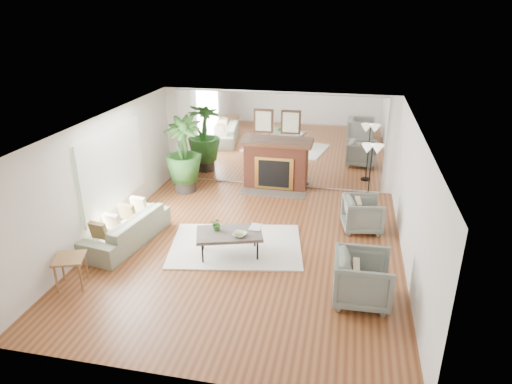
% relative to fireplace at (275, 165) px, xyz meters
% --- Properties ---
extents(ground, '(7.00, 7.00, 0.00)m').
position_rel_fireplace_xyz_m(ground, '(0.00, -3.26, -0.66)').
color(ground, '#5F2F19').
rests_on(ground, ground).
extents(wall_left, '(0.02, 7.00, 2.50)m').
position_rel_fireplace_xyz_m(wall_left, '(-2.99, -3.26, 0.59)').
color(wall_left, silver).
rests_on(wall_left, ground).
extents(wall_right, '(0.02, 7.00, 2.50)m').
position_rel_fireplace_xyz_m(wall_right, '(2.99, -3.26, 0.59)').
color(wall_right, silver).
rests_on(wall_right, ground).
extents(wall_back, '(6.00, 0.02, 2.50)m').
position_rel_fireplace_xyz_m(wall_back, '(0.00, 0.23, 0.59)').
color(wall_back, silver).
rests_on(wall_back, ground).
extents(mirror_panel, '(5.40, 0.04, 2.40)m').
position_rel_fireplace_xyz_m(mirror_panel, '(0.00, 0.21, 0.59)').
color(mirror_panel, silver).
rests_on(mirror_panel, wall_back).
extents(window_panel, '(0.04, 2.40, 1.50)m').
position_rel_fireplace_xyz_m(window_panel, '(-2.96, -2.86, 0.69)').
color(window_panel, '#B2E09E').
rests_on(window_panel, wall_left).
extents(fireplace, '(1.85, 0.83, 2.05)m').
position_rel_fireplace_xyz_m(fireplace, '(0.00, 0.00, 0.00)').
color(fireplace, brown).
rests_on(fireplace, ground).
extents(area_rug, '(2.88, 2.28, 0.03)m').
position_rel_fireplace_xyz_m(area_rug, '(-0.24, -3.22, -0.65)').
color(area_rug, silver).
rests_on(area_rug, ground).
extents(coffee_table, '(1.39, 1.06, 0.49)m').
position_rel_fireplace_xyz_m(coffee_table, '(-0.28, -3.59, -0.21)').
color(coffee_table, '#554C43').
rests_on(coffee_table, ground).
extents(sofa, '(1.14, 2.19, 0.61)m').
position_rel_fireplace_xyz_m(sofa, '(-2.45, -3.52, -0.35)').
color(sofa, gray).
rests_on(sofa, ground).
extents(armchair_back, '(0.93, 0.91, 0.73)m').
position_rel_fireplace_xyz_m(armchair_back, '(2.22, -1.96, -0.29)').
color(armchair_back, slate).
rests_on(armchair_back, ground).
extents(armchair_front, '(0.95, 0.92, 0.84)m').
position_rel_fireplace_xyz_m(armchair_front, '(2.20, -4.57, -0.24)').
color(armchair_front, slate).
rests_on(armchair_front, ground).
extents(side_table, '(0.63, 0.63, 0.56)m').
position_rel_fireplace_xyz_m(side_table, '(-2.65, -5.15, -0.19)').
color(side_table, olive).
rests_on(side_table, ground).
extents(potted_ficus, '(0.99, 0.99, 1.95)m').
position_rel_fireplace_xyz_m(potted_ficus, '(-2.24, -0.64, 0.38)').
color(potted_ficus, black).
rests_on(potted_ficus, ground).
extents(floor_lamp, '(0.51, 0.28, 1.56)m').
position_rel_fireplace_xyz_m(floor_lamp, '(2.35, -0.75, 0.67)').
color(floor_lamp, black).
rests_on(floor_lamp, ground).
extents(tabletop_plant, '(0.25, 0.22, 0.26)m').
position_rel_fireplace_xyz_m(tabletop_plant, '(-0.53, -3.55, -0.03)').
color(tabletop_plant, '#316A27').
rests_on(tabletop_plant, coffee_table).
extents(fruit_bowl, '(0.30, 0.30, 0.06)m').
position_rel_fireplace_xyz_m(fruit_bowl, '(-0.05, -3.69, -0.13)').
color(fruit_bowl, olive).
rests_on(fruit_bowl, coffee_table).
extents(book, '(0.25, 0.33, 0.02)m').
position_rel_fireplace_xyz_m(book, '(0.06, -3.30, -0.15)').
color(book, olive).
rests_on(book, coffee_table).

